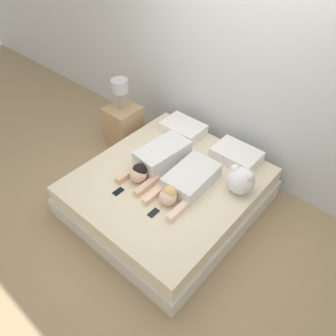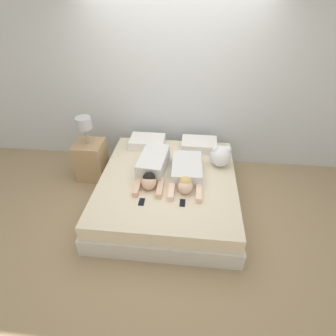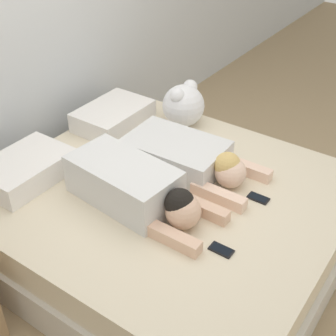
# 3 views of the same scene
# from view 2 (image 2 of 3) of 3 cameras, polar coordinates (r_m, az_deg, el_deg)

# --- Properties ---
(ground_plane) EXTENTS (12.00, 12.00, 0.00)m
(ground_plane) POSITION_cam_2_polar(r_m,az_deg,el_deg) (3.76, 0.00, -7.29)
(ground_plane) COLOR #9E8460
(wall_back) EXTENTS (12.00, 0.06, 2.60)m
(wall_back) POSITION_cam_2_polar(r_m,az_deg,el_deg) (4.08, 1.75, 17.83)
(wall_back) COLOR silver
(wall_back) RESTS_ON ground_plane
(bed) EXTENTS (1.84, 2.00, 0.44)m
(bed) POSITION_cam_2_polar(r_m,az_deg,el_deg) (3.61, 0.00, -4.79)
(bed) COLOR beige
(bed) RESTS_ON ground_plane
(pillow_head_left) EXTENTS (0.53, 0.37, 0.14)m
(pillow_head_left) POSITION_cam_2_polar(r_m,az_deg,el_deg) (4.09, -4.51, 5.68)
(pillow_head_left) COLOR white
(pillow_head_left) RESTS_ON bed
(pillow_head_right) EXTENTS (0.53, 0.37, 0.14)m
(pillow_head_right) POSITION_cam_2_polar(r_m,az_deg,el_deg) (4.04, 6.80, 5.06)
(pillow_head_right) COLOR white
(pillow_head_right) RESTS_ON bed
(person_left) EXTENTS (0.39, 0.91, 0.24)m
(person_left) POSITION_cam_2_polar(r_m,az_deg,el_deg) (3.47, -3.38, 0.32)
(person_left) COLOR silver
(person_left) RESTS_ON bed
(person_right) EXTENTS (0.41, 0.88, 0.21)m
(person_right) POSITION_cam_2_polar(r_m,az_deg,el_deg) (3.41, 4.03, -0.97)
(person_right) COLOR silver
(person_right) RESTS_ON bed
(cell_phone_left) EXTENTS (0.06, 0.12, 0.01)m
(cell_phone_left) POSITION_cam_2_polar(r_m,az_deg,el_deg) (3.12, -5.76, -7.33)
(cell_phone_left) COLOR black
(cell_phone_left) RESTS_ON bed
(cell_phone_right) EXTENTS (0.06, 0.12, 0.01)m
(cell_phone_right) POSITION_cam_2_polar(r_m,az_deg,el_deg) (3.10, 3.17, -7.58)
(cell_phone_right) COLOR black
(cell_phone_right) RESTS_ON bed
(plush_toy) EXTENTS (0.30, 0.30, 0.31)m
(plush_toy) POSITION_cam_2_polar(r_m,az_deg,el_deg) (3.67, 11.39, 2.67)
(plush_toy) COLOR white
(plush_toy) RESTS_ON bed
(nightstand) EXTENTS (0.42, 0.42, 1.01)m
(nightstand) POSITION_cam_2_polar(r_m,az_deg,el_deg) (4.18, -16.41, 2.20)
(nightstand) COLOR tan
(nightstand) RESTS_ON ground_plane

